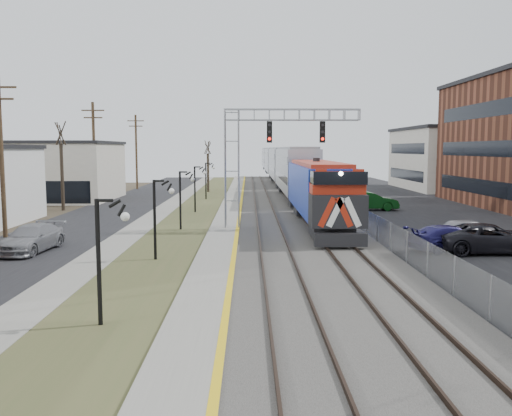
{
  "coord_description": "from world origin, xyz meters",
  "views": [
    {
      "loc": [
        0.62,
        -8.43,
        5.52
      ],
      "look_at": [
        0.98,
        18.08,
        2.6
      ],
      "focal_mm": 38.0,
      "sensor_mm": 36.0,
      "label": 1
    }
  ],
  "objects": [
    {
      "name": "street_west",
      "position": [
        -11.5,
        35.0,
        0.02
      ],
      "size": [
        7.0,
        120.0,
        0.04
      ],
      "primitive_type": "cube",
      "color": "black",
      "rests_on": "ground"
    },
    {
      "name": "sidewalk",
      "position": [
        -7.0,
        35.0,
        0.04
      ],
      "size": [
        2.0,
        120.0,
        0.08
      ],
      "primitive_type": "cube",
      "color": "gray",
      "rests_on": "ground"
    },
    {
      "name": "grass_median",
      "position": [
        -4.0,
        35.0,
        0.03
      ],
      "size": [
        4.0,
        120.0,
        0.06
      ],
      "primitive_type": "cube",
      "color": "#444C28",
      "rests_on": "ground"
    },
    {
      "name": "platform",
      "position": [
        -1.0,
        35.0,
        0.12
      ],
      "size": [
        2.0,
        120.0,
        0.24
      ],
      "primitive_type": "cube",
      "color": "gray",
      "rests_on": "ground"
    },
    {
      "name": "ballast_bed",
      "position": [
        4.0,
        35.0,
        0.1
      ],
      "size": [
        8.0,
        120.0,
        0.2
      ],
      "primitive_type": "cube",
      "color": "#595651",
      "rests_on": "ground"
    },
    {
      "name": "parking_lot",
      "position": [
        16.0,
        35.0,
        0.02
      ],
      "size": [
        16.0,
        120.0,
        0.04
      ],
      "primitive_type": "cube",
      "color": "black",
      "rests_on": "ground"
    },
    {
      "name": "platform_edge",
      "position": [
        -0.12,
        35.0,
        0.24
      ],
      "size": [
        0.24,
        120.0,
        0.01
      ],
      "primitive_type": "cube",
      "color": "gold",
      "rests_on": "platform"
    },
    {
      "name": "track_near",
      "position": [
        2.0,
        35.0,
        0.28
      ],
      "size": [
        1.58,
        120.0,
        0.15
      ],
      "color": "#2D2119",
      "rests_on": "ballast_bed"
    },
    {
      "name": "track_far",
      "position": [
        5.5,
        35.0,
        0.28
      ],
      "size": [
        1.58,
        120.0,
        0.15
      ],
      "color": "#2D2119",
      "rests_on": "ballast_bed"
    },
    {
      "name": "train",
      "position": [
        5.5,
        75.74,
        2.94
      ],
      "size": [
        3.0,
        108.65,
        5.33
      ],
      "color": "#152FAB",
      "rests_on": "ground"
    },
    {
      "name": "signal_gantry",
      "position": [
        1.22,
        27.99,
        5.59
      ],
      "size": [
        9.0,
        1.07,
        8.15
      ],
      "color": "gray",
      "rests_on": "ground"
    },
    {
      "name": "lampposts",
      "position": [
        -4.0,
        18.29,
        2.0
      ],
      "size": [
        0.14,
        62.14,
        4.0
      ],
      "color": "black",
      "rests_on": "ground"
    },
    {
      "name": "utility_poles",
      "position": [
        -14.5,
        25.0,
        5.0
      ],
      "size": [
        0.28,
        80.28,
        10.0
      ],
      "color": "#4C3823",
      "rests_on": "ground"
    },
    {
      "name": "fence",
      "position": [
        8.2,
        35.0,
        0.8
      ],
      "size": [
        0.04,
        120.0,
        1.6
      ],
      "primitive_type": "cube",
      "color": "gray",
      "rests_on": "ground"
    },
    {
      "name": "bare_trees",
      "position": [
        -12.66,
        38.91,
        2.7
      ],
      "size": [
        12.3,
        42.3,
        5.95
      ],
      "color": "#382D23",
      "rests_on": "ground"
    },
    {
      "name": "car_lot_c",
      "position": [
        13.33,
        19.54,
        0.78
      ],
      "size": [
        5.6,
        2.6,
        1.55
      ],
      "primitive_type": "imported",
      "rotation": [
        0.0,
        0.0,
        1.57
      ],
      "color": "black",
      "rests_on": "ground"
    },
    {
      "name": "car_lot_d",
      "position": [
        11.41,
        20.11,
        0.69
      ],
      "size": [
        5.13,
        3.25,
        1.39
      ],
      "primitive_type": "imported",
      "rotation": [
        0.0,
        0.0,
        1.87
      ],
      "color": "#19164F",
      "rests_on": "ground"
    },
    {
      "name": "car_lot_e",
      "position": [
        13.49,
        22.75,
        0.71
      ],
      "size": [
        4.44,
        2.69,
        1.41
      ],
      "primitive_type": "imported",
      "rotation": [
        0.0,
        0.0,
        1.83
      ],
      "color": "gray",
      "rests_on": "ground"
    },
    {
      "name": "car_lot_f",
      "position": [
        11.41,
        39.39,
        0.82
      ],
      "size": [
        4.97,
        1.75,
        1.63
      ],
      "primitive_type": "imported",
      "rotation": [
        0.0,
        0.0,
        1.58
      ],
      "color": "#0B3A11",
      "rests_on": "ground"
    },
    {
      "name": "car_street_b",
      "position": [
        -10.99,
        20.24,
        0.72
      ],
      "size": [
        2.54,
        5.13,
        1.43
      ],
      "primitive_type": "imported",
      "rotation": [
        0.0,
        0.0,
        -0.11
      ],
      "color": "gray",
      "rests_on": "ground"
    }
  ]
}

